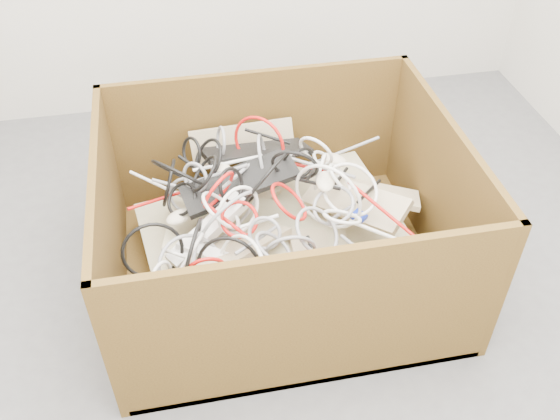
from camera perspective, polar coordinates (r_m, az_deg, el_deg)
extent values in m
plane|color=#4E4E50|center=(2.21, 1.44, -9.72)|extent=(3.00, 3.00, 0.00)
cube|color=#3F2A0F|center=(2.33, 0.09, -5.63)|extent=(1.18, 0.99, 0.03)
cube|color=#3F2A0F|center=(2.51, -2.04, 6.77)|extent=(1.18, 0.02, 0.59)
cube|color=#3F2A0F|center=(1.81, 3.10, -10.46)|extent=(1.18, 0.03, 0.59)
cube|color=#3F2A0F|center=(2.29, 14.48, 1.42)|extent=(0.02, 0.94, 0.59)
cube|color=#3F2A0F|center=(2.13, -15.41, -2.43)|extent=(0.02, 0.94, 0.59)
cube|color=#BBAF8B|center=(2.29, 0.00, -4.04)|extent=(1.04, 0.90, 0.19)
cube|color=#BBAF8B|center=(2.18, -2.20, -4.18)|extent=(0.74, 0.67, 0.20)
cube|color=tan|center=(2.34, -4.07, -0.11)|extent=(0.39, 0.37, 0.07)
cube|color=tan|center=(2.35, 8.01, 1.72)|extent=(0.42, 0.27, 0.10)
cube|color=tan|center=(2.08, 3.46, -5.78)|extent=(0.15, 0.40, 0.07)
cube|color=tan|center=(2.01, -4.76, -7.33)|extent=(0.40, 0.17, 0.10)
cube|color=tan|center=(2.02, 9.31, -5.42)|extent=(0.32, 0.40, 0.16)
cube|color=tan|center=(2.40, -3.49, 6.24)|extent=(0.40, 0.09, 0.17)
cube|color=tan|center=(2.03, -3.64, -3.37)|extent=(0.38, 0.36, 0.16)
cube|color=tan|center=(2.19, 6.93, 0.79)|extent=(0.34, 0.40, 0.15)
cube|color=black|center=(2.28, -2.16, 5.42)|extent=(0.42, 0.21, 0.11)
cube|color=black|center=(2.10, -3.75, 2.55)|extent=(0.42, 0.21, 0.10)
ellipsoid|color=beige|center=(2.12, -9.25, -0.64)|extent=(0.12, 0.10, 0.04)
ellipsoid|color=beige|center=(2.29, 5.01, 4.63)|extent=(0.12, 0.11, 0.04)
ellipsoid|color=beige|center=(1.91, -2.83, -5.53)|extent=(0.12, 0.10, 0.04)
ellipsoid|color=beige|center=(2.02, 4.19, 2.64)|extent=(0.08, 0.11, 0.04)
ellipsoid|color=beige|center=(2.17, -5.47, 3.82)|extent=(0.11, 0.12, 0.04)
cube|color=white|center=(2.01, -6.65, -1.89)|extent=(0.29, 0.23, 0.13)
cube|color=white|center=(1.96, -5.83, -4.50)|extent=(0.26, 0.18, 0.09)
cube|color=#0B22B0|center=(2.07, 7.29, -0.59)|extent=(0.06, 0.06, 0.03)
torus|color=gray|center=(1.88, 0.97, -3.80)|extent=(0.23, 0.06, 0.22)
torus|color=black|center=(2.19, -8.91, 3.11)|extent=(0.22, 0.27, 0.27)
torus|color=gray|center=(2.19, -1.55, 4.71)|extent=(0.07, 0.23, 0.22)
torus|color=silver|center=(1.95, -8.67, -4.50)|extent=(0.18, 0.27, 0.24)
torus|color=black|center=(2.12, -9.05, 0.99)|extent=(0.14, 0.17, 0.12)
torus|color=silver|center=(2.06, 5.56, 2.98)|extent=(0.12, 0.16, 0.13)
torus|color=gray|center=(1.90, 3.45, -1.95)|extent=(0.19, 0.18, 0.15)
torus|color=silver|center=(1.96, -3.86, -0.05)|extent=(0.21, 0.13, 0.24)
torus|color=black|center=(2.05, 1.38, 4.12)|extent=(0.21, 0.12, 0.20)
torus|color=silver|center=(1.89, -10.96, -6.45)|extent=(0.11, 0.16, 0.18)
torus|color=silver|center=(1.95, 5.74, -0.64)|extent=(0.17, 0.16, 0.08)
torus|color=black|center=(2.25, 2.07, 4.37)|extent=(0.16, 0.08, 0.17)
torus|color=#B5100C|center=(1.94, -3.78, -0.86)|extent=(0.17, 0.14, 0.12)
torus|color=gray|center=(2.09, -7.83, 3.01)|extent=(0.11, 0.12, 0.15)
torus|color=black|center=(2.09, -7.01, 3.37)|extent=(0.14, 0.19, 0.15)
torus|color=gray|center=(1.99, 4.95, 0.43)|extent=(0.16, 0.18, 0.12)
torus|color=gray|center=(2.24, -5.47, 6.29)|extent=(0.04, 0.16, 0.16)
torus|color=silver|center=(2.22, 3.33, 5.44)|extent=(0.15, 0.12, 0.16)
torus|color=gray|center=(2.20, -8.77, 1.38)|extent=(0.16, 0.12, 0.14)
torus|color=gray|center=(1.93, -8.08, -5.48)|extent=(0.28, 0.22, 0.23)
torus|color=black|center=(2.00, -4.52, 2.29)|extent=(0.12, 0.13, 0.16)
torus|color=black|center=(1.90, -4.72, -5.45)|extent=(0.23, 0.17, 0.26)
torus|color=black|center=(2.24, -8.15, 5.27)|extent=(0.09, 0.15, 0.16)
torus|color=#B5100C|center=(1.86, -6.88, -5.64)|extent=(0.14, 0.04, 0.14)
torus|color=silver|center=(1.98, -9.34, -4.13)|extent=(0.14, 0.10, 0.14)
torus|color=black|center=(2.24, -10.21, 2.50)|extent=(0.08, 0.23, 0.23)
torus|color=silver|center=(2.06, 6.49, 1.89)|extent=(0.28, 0.25, 0.15)
torus|color=silver|center=(2.13, 3.74, 3.55)|extent=(0.09, 0.18, 0.19)
torus|color=silver|center=(1.88, -3.62, -5.94)|extent=(0.18, 0.29, 0.30)
torus|color=gray|center=(1.88, -1.43, -2.17)|extent=(0.14, 0.10, 0.13)
torus|color=silver|center=(2.04, 4.43, 1.19)|extent=(0.27, 0.25, 0.35)
torus|color=#B5100C|center=(1.97, 0.83, 0.79)|extent=(0.17, 0.21, 0.15)
torus|color=#B5100C|center=(2.21, -1.94, 6.14)|extent=(0.23, 0.21, 0.29)
torus|color=black|center=(1.91, -8.16, -4.10)|extent=(0.14, 0.23, 0.25)
torus|color=black|center=(1.95, -11.66, -3.74)|extent=(0.28, 0.09, 0.27)
torus|color=silver|center=(2.28, 4.37, 4.22)|extent=(0.16, 0.19, 0.13)
torus|color=gray|center=(2.00, -4.74, -0.84)|extent=(0.30, 0.19, 0.30)
torus|color=black|center=(2.05, -1.28, 2.90)|extent=(0.22, 0.29, 0.29)
torus|color=silver|center=(1.98, -5.46, -0.02)|extent=(0.15, 0.20, 0.14)
torus|color=gray|center=(1.86, -0.63, -3.46)|extent=(0.12, 0.14, 0.09)
torus|color=#B5100C|center=(1.99, -5.67, 1.84)|extent=(0.15, 0.16, 0.20)
torus|color=black|center=(2.20, -6.66, 4.65)|extent=(0.13, 0.16, 0.15)
cylinder|color=#B5100C|center=(1.85, 3.11, -3.97)|extent=(0.16, 0.04, 0.06)
cylinder|color=black|center=(2.31, -1.16, 6.80)|extent=(0.16, 0.09, 0.04)
cylinder|color=gray|center=(2.10, -3.48, 3.63)|extent=(0.18, 0.23, 0.06)
cylinder|color=gray|center=(2.15, -8.79, 1.98)|extent=(0.22, 0.09, 0.07)
cylinder|color=gray|center=(2.24, 0.71, 5.01)|extent=(0.17, 0.08, 0.05)
cylinder|color=black|center=(2.24, -2.53, 5.01)|extent=(0.13, 0.08, 0.03)
cylinder|color=gray|center=(2.37, 6.28, 5.57)|extent=(0.25, 0.05, 0.07)
cylinder|color=gray|center=(2.34, -1.47, 5.50)|extent=(0.05, 0.20, 0.04)
cylinder|color=black|center=(2.15, 8.23, 1.75)|extent=(0.14, 0.17, 0.06)
cylinder|color=#B5100C|center=(1.95, -5.16, -0.80)|extent=(0.13, 0.15, 0.06)
cylinder|color=black|center=(2.18, -2.79, 4.48)|extent=(0.11, 0.08, 0.04)
cylinder|color=silver|center=(2.17, -4.84, 4.33)|extent=(0.25, 0.02, 0.05)
cylinder|color=gray|center=(1.95, 8.10, -4.32)|extent=(0.14, 0.18, 0.06)
cylinder|color=black|center=(2.04, 3.13, 2.51)|extent=(0.15, 0.15, 0.05)
cylinder|color=silver|center=(1.98, 9.77, -2.32)|extent=(0.22, 0.14, 0.06)
cylinder|color=black|center=(2.22, 5.57, 2.99)|extent=(0.09, 0.11, 0.02)
cylinder|color=black|center=(1.93, 3.06, -4.11)|extent=(0.02, 0.14, 0.04)
cylinder|color=silver|center=(2.29, -10.70, 2.06)|extent=(0.23, 0.15, 0.08)
cylinder|color=silver|center=(1.90, -1.93, -1.06)|extent=(0.12, 0.03, 0.06)
cylinder|color=gray|center=(1.86, -10.59, -7.81)|extent=(0.22, 0.06, 0.08)
cylinder|color=black|center=(2.11, 2.89, 3.37)|extent=(0.08, 0.13, 0.05)
cylinder|color=gray|center=(2.34, -5.72, 5.38)|extent=(0.16, 0.09, 0.02)
cylinder|color=#B5100C|center=(2.18, 2.91, 3.91)|extent=(0.15, 0.10, 0.01)
cylinder|color=gray|center=(1.95, -7.79, -3.44)|extent=(0.05, 0.16, 0.02)
cylinder|color=gray|center=(1.88, -2.18, -2.77)|extent=(0.15, 0.11, 0.02)
cylinder|color=#B5100C|center=(2.05, 9.28, 0.13)|extent=(0.17, 0.23, 0.09)
cylinder|color=gray|center=(2.15, 3.80, 3.95)|extent=(0.22, 0.16, 0.02)
cylinder|color=black|center=(2.18, -6.63, 3.13)|extent=(0.20, 0.19, 0.08)
cylinder|color=#B5100C|center=(2.24, -10.54, 1.16)|extent=(0.27, 0.13, 0.04)
cylinder|color=gray|center=(2.14, -6.61, 3.01)|extent=(0.27, 0.05, 0.10)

